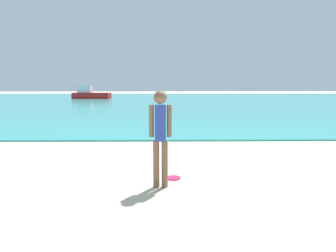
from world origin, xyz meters
TOP-DOWN VIEW (x-y plane):
  - water at (0.00, 40.01)m, footprint 160.00×60.00m
  - person_standing at (-0.21, 5.76)m, footprint 0.39×0.22m
  - frisbee at (0.03, 6.23)m, footprint 0.28×0.28m
  - boat_far at (-10.40, 41.55)m, footprint 5.29×2.18m

SIDE VIEW (x-z plane):
  - frisbee at x=0.03m, z-range 0.00..0.03m
  - water at x=0.00m, z-range 0.00..0.06m
  - boat_far at x=-10.40m, z-range -0.21..1.54m
  - person_standing at x=-0.21m, z-range 0.12..1.81m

